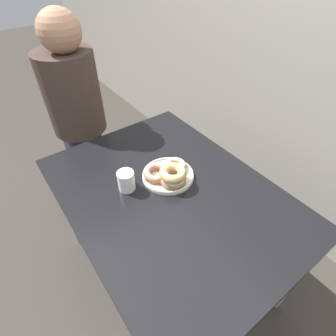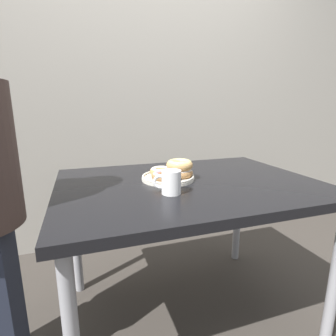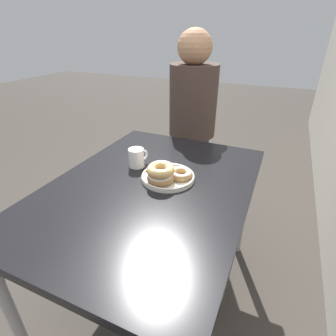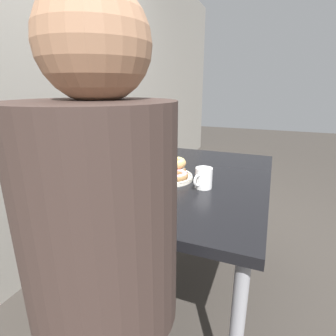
{
  "view_description": "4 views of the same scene",
  "coord_description": "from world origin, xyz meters",
  "px_view_note": "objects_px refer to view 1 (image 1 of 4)",
  "views": [
    {
      "loc": [
        0.68,
        -0.36,
        1.68
      ],
      "look_at": [
        -0.09,
        0.21,
        0.82
      ],
      "focal_mm": 28.0,
      "sensor_mm": 36.0,
      "label": 1
    },
    {
      "loc": [
        -0.48,
        -0.98,
        1.12
      ],
      "look_at": [
        -0.09,
        0.21,
        0.82
      ],
      "focal_mm": 28.0,
      "sensor_mm": 36.0,
      "label": 2
    },
    {
      "loc": [
        0.92,
        0.66,
        1.41
      ],
      "look_at": [
        -0.09,
        0.21,
        0.82
      ],
      "focal_mm": 28.0,
      "sensor_mm": 36.0,
      "label": 3
    },
    {
      "loc": [
        -1.3,
        -0.27,
        1.23
      ],
      "look_at": [
        -0.09,
        0.21,
        0.82
      ],
      "focal_mm": 28.0,
      "sensor_mm": 36.0,
      "label": 4
    }
  ],
  "objects_px": {
    "coffee_mug": "(126,180)",
    "person_figure": "(78,118)",
    "donut_plate": "(169,174)",
    "dining_table": "(170,202)"
  },
  "relations": [
    {
      "from": "dining_table",
      "to": "donut_plate",
      "type": "xyz_separation_m",
      "value": [
        -0.07,
        0.05,
        0.11
      ]
    },
    {
      "from": "person_figure",
      "to": "coffee_mug",
      "type": "bearing_deg",
      "value": -4.01
    },
    {
      "from": "coffee_mug",
      "to": "person_figure",
      "type": "distance_m",
      "value": 0.74
    },
    {
      "from": "donut_plate",
      "to": "coffee_mug",
      "type": "distance_m",
      "value": 0.21
    },
    {
      "from": "donut_plate",
      "to": "person_figure",
      "type": "relative_size",
      "value": 0.2
    },
    {
      "from": "donut_plate",
      "to": "person_figure",
      "type": "xyz_separation_m",
      "value": [
        -0.81,
        -0.15,
        -0.03
      ]
    },
    {
      "from": "dining_table",
      "to": "person_figure",
      "type": "bearing_deg",
      "value": -173.7
    },
    {
      "from": "donut_plate",
      "to": "coffee_mug",
      "type": "xyz_separation_m",
      "value": [
        -0.07,
        -0.2,
        0.01
      ]
    },
    {
      "from": "dining_table",
      "to": "donut_plate",
      "type": "height_order",
      "value": "donut_plate"
    },
    {
      "from": "donut_plate",
      "to": "coffee_mug",
      "type": "relative_size",
      "value": 2.5
    }
  ]
}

